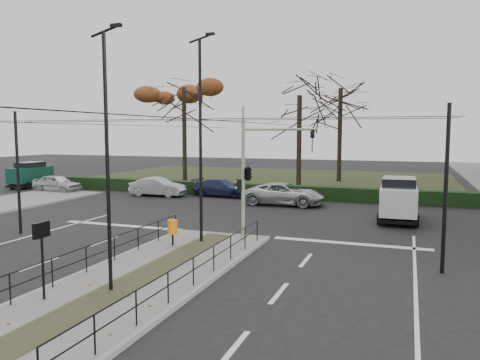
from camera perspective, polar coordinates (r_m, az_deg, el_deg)
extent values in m
plane|color=black|center=(18.45, -7.98, -9.90)|extent=(140.00, 140.00, 0.00)
cube|color=#63615E|center=(16.36, -12.17, -11.78)|extent=(4.40, 15.00, 0.14)
cube|color=#263018|center=(50.03, 3.16, 0.16)|extent=(38.00, 26.00, 0.10)
cube|color=black|center=(37.43, -2.78, -1.06)|extent=(38.00, 1.00, 1.00)
cylinder|color=black|center=(22.68, -7.85, -5.39)|extent=(0.04, 0.04, 0.90)
cylinder|color=black|center=(21.12, 2.10, -6.18)|extent=(0.04, 0.04, 0.90)
cylinder|color=black|center=(17.17, -18.28, -7.74)|extent=(0.04, 13.20, 0.04)
cylinder|color=black|center=(15.04, -5.73, -9.40)|extent=(0.04, 13.20, 0.04)
cylinder|color=black|center=(25.28, -25.45, 0.77)|extent=(0.14, 0.14, 6.00)
cylinder|color=black|center=(17.82, 23.78, -1.05)|extent=(0.14, 0.14, 6.00)
cylinder|color=black|center=(18.66, -6.77, 7.38)|extent=(20.00, 0.02, 0.02)
cylinder|color=black|center=(20.46, -4.23, 7.26)|extent=(20.00, 0.02, 0.02)
cylinder|color=black|center=(18.10, -21.16, 6.45)|extent=(0.02, 34.00, 0.02)
cylinder|color=black|center=(14.51, 0.34, 7.08)|extent=(0.02, 34.00, 0.02)
cylinder|color=gray|center=(20.94, 0.39, -0.07)|extent=(0.17, 0.17, 5.38)
cylinder|color=gray|center=(20.33, 4.83, 6.17)|extent=(3.31, 0.10, 0.10)
imported|color=black|center=(20.00, 8.84, 4.64)|extent=(0.19, 0.22, 0.93)
imported|color=black|center=(20.82, 0.99, 1.05)|extent=(0.90, 2.10, 0.83)
cube|color=black|center=(21.02, -0.09, -0.61)|extent=(0.23, 0.17, 0.52)
sphere|color=#FF0C0C|center=(21.04, -0.35, -0.18)|extent=(0.11, 0.11, 0.11)
sphere|color=#0CE533|center=(21.07, -0.35, -0.93)|extent=(0.11, 0.11, 0.11)
cylinder|color=black|center=(20.48, -8.21, -7.13)|extent=(0.09, 0.09, 0.54)
cylinder|color=orange|center=(20.37, -8.23, -5.66)|extent=(0.43, 0.43, 0.59)
cylinder|color=black|center=(14.86, -22.92, -9.30)|extent=(0.08, 0.08, 2.16)
cube|color=black|center=(14.64, -23.07, -5.62)|extent=(0.11, 0.59, 0.45)
cube|color=white|center=(14.69, -23.25, -5.60)|extent=(0.02, 0.52, 0.38)
cylinder|color=black|center=(14.58, -15.87, 1.84)|extent=(0.12, 0.12, 7.77)
cube|color=black|center=(14.62, -14.87, 17.77)|extent=(0.34, 0.14, 0.10)
cylinder|color=black|center=(20.55, -4.84, 4.61)|extent=(0.13, 0.13, 8.82)
cube|color=black|center=(20.76, -3.65, 17.34)|extent=(0.39, 0.15, 0.11)
imported|color=#B0B4B8|center=(41.95, -21.40, -0.39)|extent=(4.38, 1.94, 1.47)
imported|color=#B0B4B8|center=(37.24, -9.98, -0.83)|extent=(4.44, 1.71, 1.44)
imported|color=#1F2549|center=(36.50, -2.19, -0.95)|extent=(4.81, 2.26, 1.36)
imported|color=#B0B4B8|center=(32.35, 5.43, -1.71)|extent=(5.45, 2.54, 1.51)
cube|color=silver|center=(27.82, 18.75, -2.22)|extent=(1.98, 4.56, 1.47)
cube|color=black|center=(27.72, 18.81, -0.42)|extent=(1.80, 2.52, 0.68)
cube|color=black|center=(27.96, 18.69, -4.12)|extent=(2.02, 4.66, 0.18)
cylinder|color=black|center=(26.50, 20.74, -4.66)|extent=(0.23, 0.66, 0.66)
cylinder|color=black|center=(26.50, 16.61, -4.53)|extent=(0.23, 0.66, 0.66)
cylinder|color=black|center=(29.45, 20.57, -3.64)|extent=(0.23, 0.66, 0.66)
cylinder|color=black|center=(29.45, 16.86, -3.51)|extent=(0.23, 0.66, 0.66)
cube|color=#0B3327|center=(46.46, -24.16, 0.62)|extent=(2.02, 4.52, 1.35)
cube|color=black|center=(46.40, -24.20, 1.62)|extent=(1.71, 2.54, 0.63)
cube|color=black|center=(46.54, -24.12, -0.46)|extent=(2.06, 4.62, 0.18)
cylinder|color=black|center=(44.91, -24.46, -0.64)|extent=(0.28, 0.68, 0.66)
cylinder|color=black|center=(45.95, -26.04, -0.58)|extent=(0.28, 0.68, 0.66)
cylinder|color=black|center=(47.18, -22.25, -0.27)|extent=(0.28, 0.68, 0.66)
cylinder|color=black|center=(48.17, -23.79, -0.21)|extent=(0.28, 0.68, 0.66)
cylinder|color=black|center=(47.35, -6.79, 5.54)|extent=(0.44, 0.44, 9.36)
ellipsoid|color=#5F2D15|center=(47.56, -6.86, 11.18)|extent=(8.74, 8.74, 5.88)
cylinder|color=black|center=(47.87, 12.06, 5.38)|extent=(0.44, 0.44, 9.23)
cylinder|color=black|center=(42.11, 7.21, 4.68)|extent=(0.44, 0.44, 8.15)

